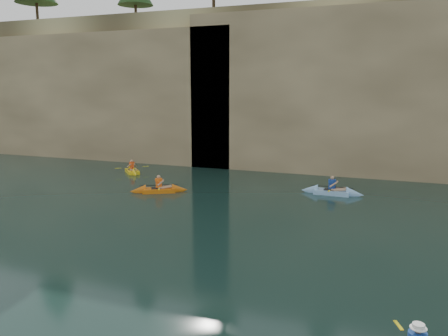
% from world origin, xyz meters
% --- Properties ---
extents(cliff, '(70.00, 16.00, 12.00)m').
position_xyz_m(cliff, '(0.00, 30.00, 6.00)').
color(cliff, tan).
rests_on(cliff, ground).
extents(cliff_slab_west, '(26.00, 2.40, 10.56)m').
position_xyz_m(cliff_slab_west, '(-20.00, 22.60, 5.28)').
color(cliff_slab_west, tan).
rests_on(cliff_slab_west, ground).
extents(cliff_slab_center, '(24.00, 2.40, 11.40)m').
position_xyz_m(cliff_slab_center, '(2.00, 22.60, 5.70)').
color(cliff_slab_center, tan).
rests_on(cliff_slab_center, ground).
extents(sea_cave_west, '(4.50, 1.00, 4.00)m').
position_xyz_m(sea_cave_west, '(-18.00, 21.95, 2.00)').
color(sea_cave_west, black).
rests_on(sea_cave_west, ground).
extents(sea_cave_center, '(3.50, 1.00, 3.20)m').
position_xyz_m(sea_cave_center, '(-4.00, 21.95, 1.60)').
color(sea_cave_center, black).
rests_on(sea_cave_center, ground).
extents(kayaker_orange, '(3.21, 2.21, 1.24)m').
position_xyz_m(kayaker_orange, '(-8.35, 13.30, 0.15)').
color(kayaker_orange, orange).
rests_on(kayaker_orange, ground).
extents(kayaker_yellow, '(2.49, 2.59, 1.18)m').
position_xyz_m(kayaker_yellow, '(-12.91, 17.76, 0.15)').
color(kayaker_yellow, yellow).
rests_on(kayaker_yellow, ground).
extents(kayaker_ltblue_mid, '(3.46, 2.56, 1.31)m').
position_xyz_m(kayaker_ltblue_mid, '(0.95, 16.22, 0.16)').
color(kayaker_ltblue_mid, '#8EBCEE').
rests_on(kayaker_ltblue_mid, ground).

